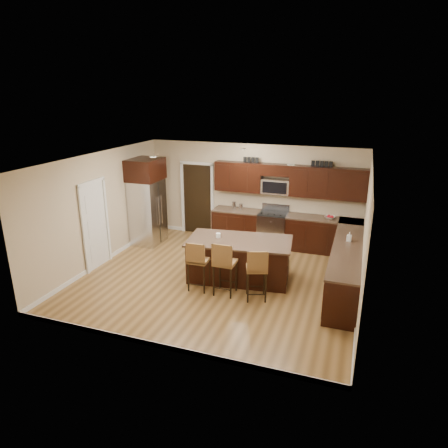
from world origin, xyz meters
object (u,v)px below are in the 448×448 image
at_px(range, 273,229).
at_px(island, 239,260).
at_px(stool_left, 198,260).
at_px(refrigerator, 147,201).
at_px(stool_right, 257,269).
at_px(stool_mid, 224,263).

distance_m(range, island, 2.27).
bearing_deg(stool_left, range, 71.82).
relative_size(range, island, 0.46).
bearing_deg(refrigerator, island, -23.50).
distance_m(island, stool_left, 1.10).
height_order(stool_left, refrigerator, refrigerator).
bearing_deg(stool_left, stool_right, -1.82).
height_order(island, stool_right, stool_right).
bearing_deg(stool_right, range, 77.92).
bearing_deg(range, stool_mid, -95.87).
xyz_separation_m(stool_mid, stool_right, (0.69, 0.01, -0.03)).
distance_m(range, refrigerator, 3.51).
bearing_deg(range, island, -96.43).
bearing_deg(stool_left, island, 50.58).
bearing_deg(stool_left, stool_mid, -2.31).
bearing_deg(refrigerator, range, 15.77).
xyz_separation_m(island, refrigerator, (-3.05, 1.32, 0.78)).
bearing_deg(stool_right, stool_mid, 161.66).
height_order(island, refrigerator, refrigerator).
xyz_separation_m(island, stool_left, (-0.65, -0.85, 0.26)).
height_order(range, stool_mid, stool_mid).
relative_size(island, stool_right, 2.19).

